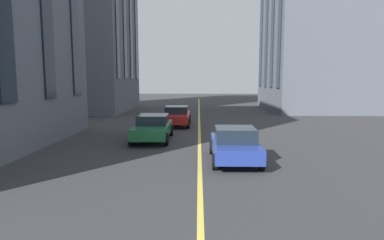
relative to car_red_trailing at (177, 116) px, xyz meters
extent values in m
cube|color=#D8C64C|center=(-6.46, -1.63, -0.70)|extent=(80.00, 0.16, 0.01)
cube|color=#B21E1E|center=(-0.05, 0.00, -0.11)|extent=(4.40, 1.80, 0.55)
cube|color=#19232D|center=(0.17, 0.00, 0.42)|extent=(1.85, 1.58, 0.50)
cylinder|color=black|center=(-1.50, -0.86, -0.38)|extent=(0.64, 0.22, 0.64)
cylinder|color=black|center=(-1.50, 0.86, -0.38)|extent=(0.64, 0.22, 0.64)
cylinder|color=black|center=(1.40, -0.86, -0.38)|extent=(0.64, 0.22, 0.64)
cylinder|color=black|center=(1.40, 0.86, -0.38)|extent=(0.64, 0.22, 0.64)
cube|color=navy|center=(-10.36, -3.02, -0.13)|extent=(3.90, 1.75, 0.55)
cube|color=#19232D|center=(-10.55, -3.02, 0.42)|extent=(1.64, 1.54, 0.55)
cylinder|color=black|center=(-9.07, -2.18, -0.40)|extent=(0.60, 0.21, 0.60)
cylinder|color=black|center=(-9.07, -3.86, -0.40)|extent=(0.60, 0.21, 0.60)
cylinder|color=black|center=(-11.64, -2.18, -0.40)|extent=(0.60, 0.21, 0.60)
cylinder|color=black|center=(-11.64, -3.86, -0.40)|extent=(0.60, 0.21, 0.60)
cube|color=#1E6038|center=(-5.86, 0.90, -0.11)|extent=(4.40, 1.80, 0.55)
cube|color=#19232D|center=(-5.64, 0.90, 0.42)|extent=(1.85, 1.58, 0.50)
cylinder|color=black|center=(-7.31, 0.04, -0.38)|extent=(0.64, 0.22, 0.64)
cylinder|color=black|center=(-7.31, 1.77, -0.38)|extent=(0.64, 0.22, 0.64)
cylinder|color=black|center=(-4.41, 0.04, -0.38)|extent=(0.64, 0.22, 0.64)
cylinder|color=black|center=(-4.41, 1.77, -0.38)|extent=(0.64, 0.22, 0.64)
cube|color=#19232D|center=(16.07, 5.82, 11.84)|extent=(1.10, 0.10, 18.33)
cube|color=#565B66|center=(12.38, -14.49, 8.18)|extent=(12.01, 10.73, 17.77)
cube|color=#19232D|center=(7.88, -9.08, 8.54)|extent=(1.10, 0.10, 13.51)
cube|color=#19232D|center=(10.88, -9.08, 8.54)|extent=(1.10, 0.10, 13.51)
cube|color=#19232D|center=(13.89, -9.08, 8.54)|extent=(1.10, 0.10, 13.51)
cube|color=#19232D|center=(16.89, -9.08, 8.54)|extent=(1.10, 0.10, 13.51)
camera|label=1|loc=(-23.24, -1.58, 2.56)|focal=30.49mm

